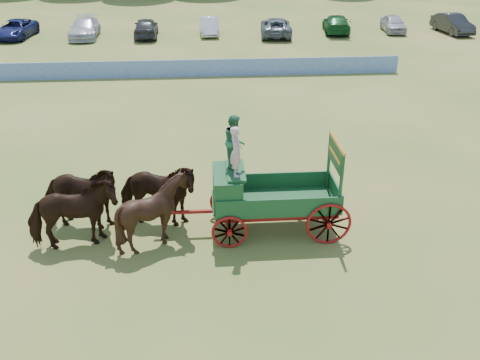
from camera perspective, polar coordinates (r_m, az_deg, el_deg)
name	(u,v)px	position (r m, az deg, el deg)	size (l,w,h in m)	color
ground	(217,234)	(17.00, -2.43, -5.74)	(160.00, 160.00, 0.00)	olive
horse_lead_left	(73,215)	(16.53, -17.39, -3.57)	(1.21, 2.65, 2.24)	black
horse_lead_right	(80,197)	(17.47, -16.69, -1.76)	(1.21, 2.65, 2.24)	black
horse_wheel_left	(155,212)	(16.14, -9.07, -3.36)	(1.81, 2.04, 2.25)	black
horse_wheel_right	(157,194)	(17.09, -8.82, -1.52)	(1.21, 2.65, 2.24)	black
farm_dray	(252,183)	(16.39, 1.27, -0.37)	(5.99, 2.00, 3.76)	maroon
sponsor_banner	(190,68)	(33.46, -5.39, 11.78)	(26.00, 0.08, 1.05)	#1D409F
parked_cars	(208,27)	(45.04, -3.43, 16.01)	(54.15, 7.07, 1.65)	silver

